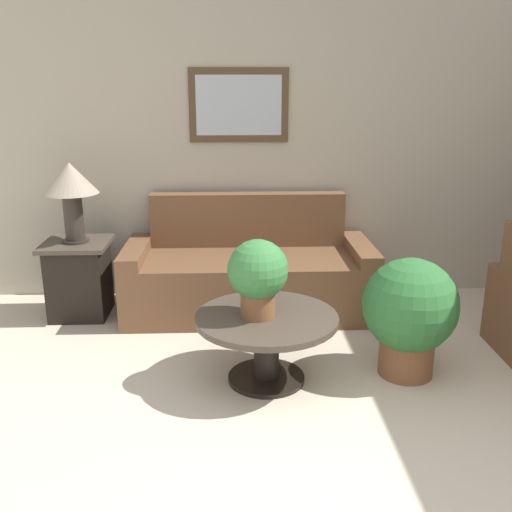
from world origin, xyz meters
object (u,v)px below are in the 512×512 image
coffee_table (267,333)px  table_lamp (71,185)px  potted_plant_floor (410,311)px  side_table (79,278)px  potted_plant_on_table (258,274)px  couch_main (249,275)px

coffee_table → table_lamp: 2.05m
coffee_table → potted_plant_floor: potted_plant_floor is taller
table_lamp → potted_plant_floor: (2.42, -1.13, -0.65)m
table_lamp → potted_plant_floor: 2.75m
coffee_table → side_table: 1.90m
table_lamp → potted_plant_on_table: bearing=-39.7°
couch_main → table_lamp: (-1.41, -0.05, 0.78)m
couch_main → potted_plant_floor: size_ratio=2.57×
table_lamp → side_table: bearing=90.0°
potted_plant_on_table → potted_plant_floor: size_ratio=0.62×
coffee_table → side_table: size_ratio=1.44×
coffee_table → potted_plant_floor: 0.94m
coffee_table → potted_plant_floor: size_ratio=1.14×
table_lamp → potted_plant_on_table: 1.89m
couch_main → table_lamp: bearing=-177.8°
side_table → couch_main: bearing=2.2°
coffee_table → table_lamp: table_lamp is taller
side_table → coffee_table: bearing=-38.3°
coffee_table → table_lamp: bearing=141.7°
potted_plant_on_table → coffee_table: bearing=10.9°
side_table → potted_plant_floor: bearing=-25.0°
side_table → potted_plant_floor: size_ratio=0.79×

